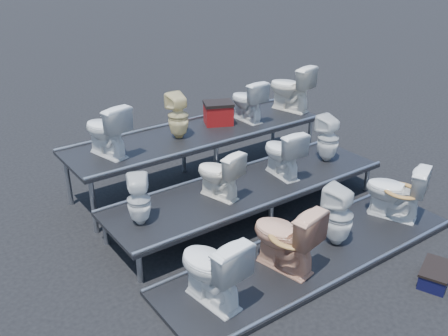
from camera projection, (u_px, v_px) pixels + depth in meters
ground at (249, 214)px, 7.22m from camera, size 80.00×80.00×0.00m
tier_front at (313, 255)px, 6.25m from camera, size 4.20×1.20×0.06m
tier_mid at (249, 200)px, 7.12m from camera, size 4.20×1.20×0.46m
tier_back at (199, 157)px, 7.99m from camera, size 4.20×1.20×0.86m
toilet_0 at (212, 268)px, 5.25m from camera, size 0.58×0.89×0.85m
toilet_1 at (285, 236)px, 5.79m from camera, size 0.65×0.93×0.86m
toilet_2 at (339, 216)px, 6.28m from camera, size 0.44×0.44×0.80m
toilet_3 at (395, 191)px, 6.87m from camera, size 0.73×0.91×0.81m
toilet_4 at (139, 200)px, 5.99m from camera, size 0.38×0.38×0.63m
toilet_5 at (219, 174)px, 6.60m from camera, size 0.54×0.74×0.68m
toilet_6 at (283, 152)px, 7.19m from camera, size 0.47×0.74×0.72m
toilet_7 at (328, 138)px, 7.68m from camera, size 0.33×0.34×0.72m
toilet_8 at (106, 130)px, 6.85m from camera, size 0.59×0.82×0.75m
toilet_9 at (178, 116)px, 7.48m from camera, size 0.33×0.33×0.69m
toilet_10 at (247, 100)px, 8.17m from camera, size 0.40×0.69×0.69m
toilet_11 at (290, 88)px, 8.65m from camera, size 0.63×0.88×0.81m
red_crate at (218, 114)px, 8.11m from camera, size 0.54×0.50×0.32m
step_stool at (435, 276)px, 5.77m from camera, size 0.56×0.45×0.18m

